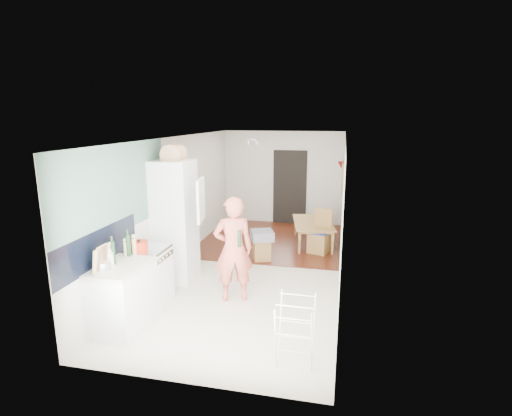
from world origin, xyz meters
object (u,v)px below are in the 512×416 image
at_px(person, 233,240).
at_px(drying_rack, 295,332).
at_px(stool, 262,250).
at_px(dining_chair, 319,232).
at_px(dining_table, 314,235).

relative_size(person, drying_rack, 2.38).
relative_size(stool, drying_rack, 0.52).
height_order(person, dining_chair, person).
distance_m(stool, drying_rack, 3.54).
xyz_separation_m(dining_table, stool, (-0.96, -1.24, -0.01)).
height_order(stool, drying_rack, drying_rack).
bearing_deg(drying_rack, dining_chair, 90.41).
xyz_separation_m(dining_table, dining_chair, (0.15, -0.54, 0.25)).
bearing_deg(drying_rack, stool, 108.68).
distance_m(dining_chair, drying_rack, 4.07).
height_order(dining_table, stool, dining_table).
bearing_deg(dining_table, stool, 131.90).
height_order(dining_chair, drying_rack, dining_chair).
bearing_deg(person, dining_table, -130.04).
distance_m(dining_chair, stool, 1.34).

